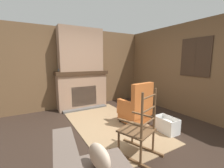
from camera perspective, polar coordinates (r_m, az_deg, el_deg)
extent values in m
plane|color=#2D2119|center=(3.47, 0.93, -18.10)|extent=(14.00, 14.00, 0.00)
cube|color=brown|center=(5.28, -12.50, 5.85)|extent=(0.06, 5.30, 2.62)
cube|color=brown|center=(4.78, 26.37, 4.83)|extent=(5.30, 0.06, 2.62)
cube|color=#382619|center=(4.59, 29.17, 8.88)|extent=(0.82, 0.02, 1.01)
cube|color=silver|center=(4.60, 29.23, 8.87)|extent=(0.78, 0.01, 0.97)
cube|color=#382619|center=(4.59, 29.15, 8.88)|extent=(0.02, 0.02, 0.97)
cube|color=#382619|center=(4.59, 29.15, 8.88)|extent=(0.78, 0.02, 0.02)
cube|color=#9E7A60|center=(5.13, -11.34, -2.62)|extent=(0.46, 1.59, 1.13)
cube|color=black|center=(4.98, -10.60, -4.45)|extent=(0.08, 0.83, 0.63)
cube|color=#565451|center=(4.98, -9.99, -9.27)|extent=(0.16, 1.43, 0.06)
cube|color=#3D2819|center=(5.04, -11.56, 4.27)|extent=(0.56, 1.69, 0.11)
cube|color=#9E7A60|center=(5.04, -11.83, 12.65)|extent=(0.40, 1.40, 1.36)
cube|color=#997A56|center=(3.88, -1.02, -14.97)|extent=(3.06, 1.63, 0.01)
cube|color=#C6662D|center=(3.93, 8.48, -11.96)|extent=(0.67, 0.67, 0.24)
cube|color=#C6662D|center=(3.88, 8.53, -9.89)|extent=(0.70, 0.71, 0.18)
cube|color=#C6662D|center=(3.60, 11.58, -4.71)|extent=(0.20, 0.65, 0.64)
cube|color=#C6662D|center=(3.66, 5.32, -7.90)|extent=(0.57, 0.16, 0.20)
cube|color=#C6662D|center=(4.03, 11.15, -6.42)|extent=(0.57, 0.16, 0.20)
cylinder|color=#332319|center=(4.00, 3.12, -13.83)|extent=(0.06, 0.06, 0.06)
cylinder|color=#332319|center=(4.32, 8.44, -12.13)|extent=(0.06, 0.06, 0.06)
cylinder|color=#332319|center=(3.66, 8.41, -16.16)|extent=(0.06, 0.06, 0.06)
cylinder|color=#332319|center=(4.01, 13.72, -14.00)|extent=(0.06, 0.06, 0.06)
cube|color=brown|center=(2.69, 6.45, -26.52)|extent=(0.77, 0.31, 0.04)
cube|color=brown|center=(2.99, 11.33, -22.57)|extent=(0.77, 0.31, 0.04)
cylinder|color=brown|center=(2.67, 2.56, -21.31)|extent=(0.05, 0.05, 0.38)
cylinder|color=brown|center=(2.98, 7.79, -17.99)|extent=(0.05, 0.05, 0.38)
cylinder|color=brown|center=(2.48, 10.91, -24.09)|extent=(0.05, 0.05, 0.38)
cylinder|color=brown|center=(2.81, 15.42, -20.02)|extent=(0.05, 0.05, 0.38)
cube|color=brown|center=(2.63, 9.29, -16.98)|extent=(0.63, 0.64, 0.02)
cylinder|color=brown|center=(2.23, 11.34, -12.21)|extent=(0.05, 0.05, 0.72)
cylinder|color=brown|center=(2.59, 15.93, -9.35)|extent=(0.05, 0.05, 0.72)
cylinder|color=brown|center=(2.46, 13.69, -13.84)|extent=(0.16, 0.39, 0.03)
cylinder|color=brown|center=(2.39, 13.87, -9.38)|extent=(0.16, 0.39, 0.03)
cylinder|color=brown|center=(2.34, 14.05, -4.68)|extent=(0.16, 0.39, 0.03)
cube|color=brown|center=(2.38, 6.72, -14.32)|extent=(0.43, 0.19, 0.02)
cube|color=brown|center=(2.72, 11.74, -11.40)|extent=(0.43, 0.19, 0.02)
cylinder|color=brown|center=(5.42, 9.56, -7.22)|extent=(0.22, 0.43, 0.16)
cylinder|color=brown|center=(5.32, 10.87, -7.57)|extent=(0.22, 0.43, 0.16)
cylinder|color=brown|center=(5.22, 12.22, -7.93)|extent=(0.22, 0.43, 0.16)
cylinder|color=brown|center=(5.38, 9.60, -5.84)|extent=(0.22, 0.43, 0.16)
cylinder|color=brown|center=(5.28, 10.91, -6.16)|extent=(0.22, 0.43, 0.16)
cylinder|color=brown|center=(5.19, 12.27, -6.49)|extent=(0.22, 0.43, 0.16)
cube|color=white|center=(3.71, 19.89, -16.67)|extent=(0.50, 0.31, 0.01)
cube|color=white|center=(3.51, 23.16, -15.50)|extent=(0.01, 0.31, 0.33)
cube|color=white|center=(3.79, 17.17, -13.30)|extent=(0.01, 0.31, 0.33)
cube|color=white|center=(3.75, 21.55, -13.77)|extent=(0.50, 0.01, 0.33)
cube|color=white|center=(3.54, 18.41, -15.01)|extent=(0.50, 0.01, 0.33)
ellipsoid|color=white|center=(3.64, 20.05, -14.14)|extent=(0.40, 0.25, 0.20)
ellipsoid|color=#47708E|center=(4.91, -19.20, 5.10)|extent=(0.10, 0.10, 0.11)
cylinder|color=white|center=(4.91, -19.29, 6.89)|extent=(0.06, 0.06, 0.20)
cube|color=brown|center=(5.15, -9.39, 5.79)|extent=(0.14, 0.27, 0.13)
cube|color=silver|center=(5.08, -9.09, 5.83)|extent=(0.01, 0.04, 0.02)
cylinder|color=red|center=(5.08, -12.48, 6.32)|extent=(0.07, 0.26, 0.26)
ellipsoid|color=#CCB299|center=(1.78, -4.86, -25.90)|extent=(0.38, 0.19, 0.28)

